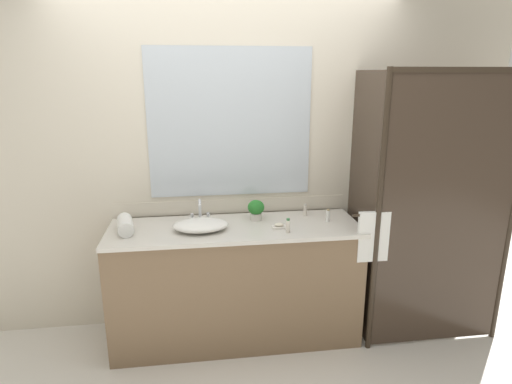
{
  "coord_description": "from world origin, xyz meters",
  "views": [
    {
      "loc": [
        -0.25,
        -2.89,
        1.96
      ],
      "look_at": [
        0.15,
        0.0,
        1.15
      ],
      "focal_mm": 30.15,
      "sensor_mm": 36.0,
      "label": 1
    }
  ],
  "objects_px": {
    "potted_plant": "(256,209)",
    "rolled_towel_near_edge": "(125,225)",
    "amenity_bottle_conditioner": "(288,226)",
    "faucet": "(200,214)",
    "amenity_bottle_shampoo": "(305,210)",
    "soap_dish": "(279,226)",
    "amenity_bottle_body_wash": "(328,216)",
    "sink_basin": "(201,225)"
  },
  "relations": [
    {
      "from": "amenity_bottle_conditioner",
      "to": "faucet",
      "type": "bearing_deg",
      "value": 151.65
    },
    {
      "from": "faucet",
      "to": "amenity_bottle_conditioner",
      "type": "relative_size",
      "value": 1.67
    },
    {
      "from": "sink_basin",
      "to": "amenity_bottle_shampoo",
      "type": "xyz_separation_m",
      "value": [
        0.8,
        0.21,
        0.01
      ]
    },
    {
      "from": "amenity_bottle_conditioner",
      "to": "rolled_towel_near_edge",
      "type": "height_order",
      "value": "rolled_towel_near_edge"
    },
    {
      "from": "sink_basin",
      "to": "soap_dish",
      "type": "distance_m",
      "value": 0.55
    },
    {
      "from": "faucet",
      "to": "amenity_bottle_conditioner",
      "type": "bearing_deg",
      "value": -28.35
    },
    {
      "from": "sink_basin",
      "to": "rolled_towel_near_edge",
      "type": "height_order",
      "value": "rolled_towel_near_edge"
    },
    {
      "from": "potted_plant",
      "to": "rolled_towel_near_edge",
      "type": "relative_size",
      "value": 0.62
    },
    {
      "from": "sink_basin",
      "to": "amenity_bottle_conditioner",
      "type": "distance_m",
      "value": 0.61
    },
    {
      "from": "amenity_bottle_shampoo",
      "to": "rolled_towel_near_edge",
      "type": "distance_m",
      "value": 1.33
    },
    {
      "from": "sink_basin",
      "to": "soap_dish",
      "type": "relative_size",
      "value": 3.84
    },
    {
      "from": "amenity_bottle_shampoo",
      "to": "rolled_towel_near_edge",
      "type": "height_order",
      "value": "rolled_towel_near_edge"
    },
    {
      "from": "potted_plant",
      "to": "soap_dish",
      "type": "height_order",
      "value": "potted_plant"
    },
    {
      "from": "amenity_bottle_body_wash",
      "to": "faucet",
      "type": "bearing_deg",
      "value": 171.65
    },
    {
      "from": "sink_basin",
      "to": "faucet",
      "type": "relative_size",
      "value": 2.26
    },
    {
      "from": "potted_plant",
      "to": "amenity_bottle_body_wash",
      "type": "height_order",
      "value": "potted_plant"
    },
    {
      "from": "soap_dish",
      "to": "amenity_bottle_conditioner",
      "type": "bearing_deg",
      "value": -67.27
    },
    {
      "from": "sink_basin",
      "to": "amenity_bottle_shampoo",
      "type": "bearing_deg",
      "value": 14.56
    },
    {
      "from": "soap_dish",
      "to": "amenity_bottle_body_wash",
      "type": "height_order",
      "value": "amenity_bottle_body_wash"
    },
    {
      "from": "potted_plant",
      "to": "rolled_towel_near_edge",
      "type": "bearing_deg",
      "value": -172.07
    },
    {
      "from": "amenity_bottle_body_wash",
      "to": "potted_plant",
      "type": "bearing_deg",
      "value": 168.32
    },
    {
      "from": "potted_plant",
      "to": "rolled_towel_near_edge",
      "type": "height_order",
      "value": "potted_plant"
    },
    {
      "from": "soap_dish",
      "to": "faucet",
      "type": "bearing_deg",
      "value": 158.19
    },
    {
      "from": "sink_basin",
      "to": "potted_plant",
      "type": "bearing_deg",
      "value": 21.15
    },
    {
      "from": "faucet",
      "to": "amenity_bottle_shampoo",
      "type": "height_order",
      "value": "faucet"
    },
    {
      "from": "amenity_bottle_shampoo",
      "to": "amenity_bottle_body_wash",
      "type": "height_order",
      "value": "amenity_bottle_body_wash"
    },
    {
      "from": "potted_plant",
      "to": "sink_basin",
      "type": "bearing_deg",
      "value": -158.85
    },
    {
      "from": "faucet",
      "to": "soap_dish",
      "type": "xyz_separation_m",
      "value": [
        0.55,
        -0.22,
        -0.04
      ]
    },
    {
      "from": "sink_basin",
      "to": "faucet",
      "type": "height_order",
      "value": "faucet"
    },
    {
      "from": "amenity_bottle_conditioner",
      "to": "rolled_towel_near_edge",
      "type": "xyz_separation_m",
      "value": [
        -1.11,
        0.16,
        0.0
      ]
    },
    {
      "from": "potted_plant",
      "to": "amenity_bottle_shampoo",
      "type": "bearing_deg",
      "value": 7.08
    },
    {
      "from": "faucet",
      "to": "soap_dish",
      "type": "height_order",
      "value": "faucet"
    },
    {
      "from": "faucet",
      "to": "amenity_bottle_shampoo",
      "type": "relative_size",
      "value": 1.84
    },
    {
      "from": "rolled_towel_near_edge",
      "to": "soap_dish",
      "type": "bearing_deg",
      "value": -3.36
    },
    {
      "from": "amenity_bottle_shampoo",
      "to": "rolled_towel_near_edge",
      "type": "xyz_separation_m",
      "value": [
        -1.31,
        -0.18,
        0.01
      ]
    },
    {
      "from": "rolled_towel_near_edge",
      "to": "potted_plant",
      "type": "bearing_deg",
      "value": 7.93
    },
    {
      "from": "faucet",
      "to": "soap_dish",
      "type": "relative_size",
      "value": 1.7
    },
    {
      "from": "potted_plant",
      "to": "amenity_bottle_shampoo",
      "type": "xyz_separation_m",
      "value": [
        0.39,
        0.05,
        -0.04
      ]
    },
    {
      "from": "amenity_bottle_shampoo",
      "to": "amenity_bottle_conditioner",
      "type": "relative_size",
      "value": 0.91
    },
    {
      "from": "amenity_bottle_shampoo",
      "to": "amenity_bottle_conditioner",
      "type": "xyz_separation_m",
      "value": [
        -0.21,
        -0.34,
        0.0
      ]
    },
    {
      "from": "potted_plant",
      "to": "soap_dish",
      "type": "xyz_separation_m",
      "value": [
        0.14,
        -0.19,
        -0.07
      ]
    },
    {
      "from": "amenity_bottle_body_wash",
      "to": "sink_basin",
      "type": "bearing_deg",
      "value": -176.79
    }
  ]
}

